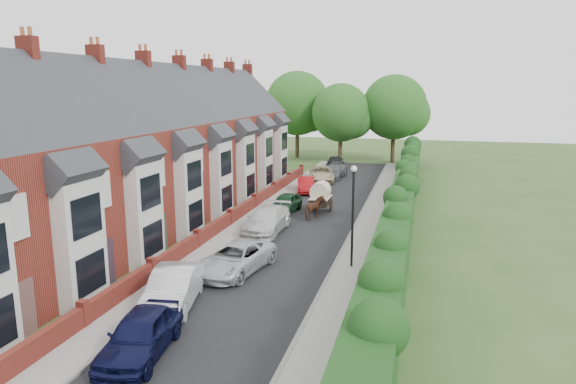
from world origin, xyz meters
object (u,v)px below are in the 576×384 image
(car_white, at_px, (267,220))
(car_red, at_px, (306,185))
(car_silver_a, at_px, (173,288))
(car_beige, at_px, (321,174))
(car_navy, at_px, (141,334))
(horse, at_px, (315,208))
(car_black, at_px, (335,162))
(car_grey, at_px, (334,171))
(horse_cart, at_px, (320,195))
(lamppost, at_px, (353,204))
(car_silver_b, at_px, (236,258))
(car_green, at_px, (286,203))

(car_white, bearing_deg, car_red, 92.16)
(car_silver_a, xyz_separation_m, car_beige, (0.25, 29.69, -0.08))
(car_navy, height_order, horse, horse)
(car_silver_a, distance_m, car_black, 37.39)
(car_grey, height_order, horse_cart, horse_cart)
(lamppost, bearing_deg, car_silver_a, -135.07)
(car_black, bearing_deg, car_silver_b, -90.27)
(car_navy, height_order, car_black, car_navy)
(lamppost, bearing_deg, car_red, 109.78)
(car_red, bearing_deg, car_white, -102.28)
(car_navy, distance_m, car_silver_a, 3.89)
(car_beige, bearing_deg, horse, -91.80)
(car_white, height_order, horse, horse)
(car_black, bearing_deg, car_grey, -82.49)
(car_navy, relative_size, car_beige, 0.86)
(lamppost, relative_size, car_red, 1.29)
(lamppost, relative_size, horse, 2.82)
(car_silver_b, distance_m, car_white, 7.17)
(horse, bearing_deg, car_silver_a, 98.03)
(car_white, distance_m, car_black, 25.82)
(car_beige, bearing_deg, car_grey, 55.77)
(lamppost, bearing_deg, car_white, 139.21)
(car_green, distance_m, car_black, 20.59)
(car_silver_a, relative_size, horse_cart, 1.54)
(horse, height_order, horse_cart, horse_cart)
(car_navy, bearing_deg, car_black, 83.09)
(car_white, relative_size, car_grey, 1.13)
(car_white, bearing_deg, car_silver_a, -91.60)
(car_silver_a, xyz_separation_m, car_red, (0.00, 24.18, -0.14))
(car_green, bearing_deg, car_black, 93.86)
(car_beige, xyz_separation_m, horse, (2.39, -14.39, 0.06))
(lamppost, xyz_separation_m, car_beige, (-6.15, 23.31, -2.58))
(car_silver_b, relative_size, horse_cart, 1.61)
(lamppost, height_order, car_black, lamppost)
(car_grey, bearing_deg, car_silver_a, -87.97)
(car_red, bearing_deg, lamppost, -84.30)
(lamppost, height_order, car_navy, lamppost)
(car_beige, bearing_deg, car_red, -103.84)
(car_white, xyz_separation_m, horse_cart, (2.25, 5.71, 0.53))
(car_white, bearing_deg, car_navy, -88.28)
(car_red, bearing_deg, car_black, 74.89)
(car_red, bearing_deg, car_silver_a, -104.08)
(car_beige, distance_m, car_grey, 2.27)
(car_black, bearing_deg, horse, -85.43)
(car_silver_a, relative_size, car_green, 1.22)
(car_silver_b, height_order, horse, horse)
(car_green, height_order, car_black, car_black)
(car_silver_a, distance_m, car_silver_b, 4.54)
(horse, bearing_deg, lamppost, 130.68)
(car_red, distance_m, car_black, 13.20)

